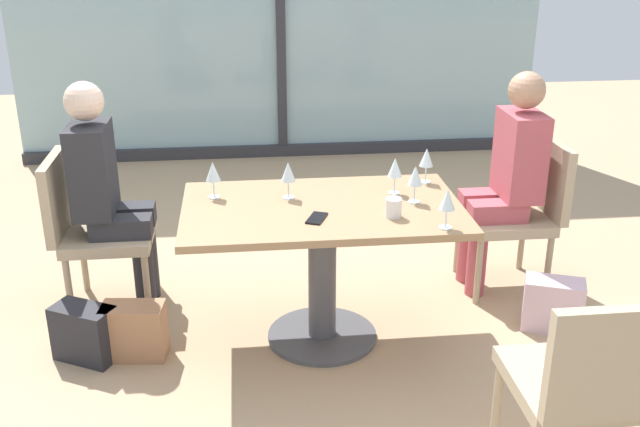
{
  "coord_description": "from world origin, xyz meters",
  "views": [
    {
      "loc": [
        -0.37,
        -3.27,
        2.01
      ],
      "look_at": [
        0.0,
        0.1,
        0.65
      ],
      "focal_mm": 41.41,
      "sensor_mm": 36.0,
      "label": 1
    }
  ],
  "objects": [
    {
      "name": "ground_plane",
      "position": [
        0.0,
        0.0,
        0.0
      ],
      "size": [
        12.0,
        12.0,
        0.0
      ],
      "primitive_type": "plane",
      "color": "tan"
    },
    {
      "name": "window_wall_backdrop",
      "position": [
        0.0,
        3.2,
        1.21
      ],
      "size": [
        4.57,
        0.1,
        2.7
      ],
      "color": "#96B7BC",
      "rests_on": "ground_plane"
    },
    {
      "name": "dining_table_main",
      "position": [
        0.0,
        0.0,
        0.54
      ],
      "size": [
        1.34,
        0.82,
        0.73
      ],
      "color": "#997551",
      "rests_on": "ground_plane"
    },
    {
      "name": "chair_far_left",
      "position": [
        -1.2,
        0.47,
        0.5
      ],
      "size": [
        0.5,
        0.46,
        0.87
      ],
      "color": "tan",
      "rests_on": "ground_plane"
    },
    {
      "name": "chair_far_right",
      "position": [
        1.2,
        0.47,
        0.5
      ],
      "size": [
        0.5,
        0.46,
        0.87
      ],
      "color": "tan",
      "rests_on": "ground_plane"
    },
    {
      "name": "chair_front_right",
      "position": [
        0.81,
        -1.2,
        0.5
      ],
      "size": [
        0.46,
        0.5,
        0.87
      ],
      "color": "tan",
      "rests_on": "ground_plane"
    },
    {
      "name": "person_far_left",
      "position": [
        -1.09,
        0.47,
        0.7
      ],
      "size": [
        0.39,
        0.34,
        1.26
      ],
      "color": "#28282D",
      "rests_on": "ground_plane"
    },
    {
      "name": "person_far_right",
      "position": [
        1.09,
        0.47,
        0.7
      ],
      "size": [
        0.39,
        0.34,
        1.26
      ],
      "color": "#B24C56",
      "rests_on": "ground_plane"
    },
    {
      "name": "wine_glass_0",
      "position": [
        -0.15,
        0.12,
        0.86
      ],
      "size": [
        0.07,
        0.07,
        0.18
      ],
      "color": "silver",
      "rests_on": "dining_table_main"
    },
    {
      "name": "wine_glass_1",
      "position": [
        0.51,
        -0.33,
        0.86
      ],
      "size": [
        0.07,
        0.07,
        0.18
      ],
      "color": "silver",
      "rests_on": "dining_table_main"
    },
    {
      "name": "wine_glass_2",
      "position": [
        0.38,
        0.13,
        0.86
      ],
      "size": [
        0.07,
        0.07,
        0.18
      ],
      "color": "silver",
      "rests_on": "dining_table_main"
    },
    {
      "name": "wine_glass_3",
      "position": [
        0.57,
        0.28,
        0.86
      ],
      "size": [
        0.07,
        0.07,
        0.18
      ],
      "color": "silver",
      "rests_on": "dining_table_main"
    },
    {
      "name": "wine_glass_4",
      "position": [
        -0.52,
        0.17,
        0.86
      ],
      "size": [
        0.07,
        0.07,
        0.18
      ],
      "color": "silver",
      "rests_on": "dining_table_main"
    },
    {
      "name": "wine_glass_5",
      "position": [
        0.45,
        -0.0,
        0.86
      ],
      "size": [
        0.07,
        0.07,
        0.18
      ],
      "color": "silver",
      "rests_on": "dining_table_main"
    },
    {
      "name": "coffee_cup",
      "position": [
        0.31,
        -0.17,
        0.78
      ],
      "size": [
        0.08,
        0.08,
        0.09
      ],
      "primitive_type": "cylinder",
      "color": "white",
      "rests_on": "dining_table_main"
    },
    {
      "name": "cell_phone_on_table",
      "position": [
        -0.04,
        -0.16,
        0.73
      ],
      "size": [
        0.12,
        0.16,
        0.01
      ],
      "primitive_type": "cube",
      "rotation": [
        0.0,
        0.0,
        -0.39
      ],
      "color": "black",
      "rests_on": "dining_table_main"
    },
    {
      "name": "handbag_0",
      "position": [
        -0.93,
        -0.07,
        0.14
      ],
      "size": [
        0.32,
        0.19,
        0.28
      ],
      "primitive_type": "cube",
      "rotation": [
        0.0,
        0.0,
        -0.11
      ],
      "color": "#A3704C",
      "rests_on": "ground_plane"
    },
    {
      "name": "handbag_1",
      "position": [
        1.21,
        -0.04,
        0.14
      ],
      "size": [
        0.34,
        0.26,
        0.28
      ],
      "primitive_type": "cube",
      "rotation": [
        0.0,
        0.0,
        -0.38
      ],
      "color": "beige",
      "rests_on": "ground_plane"
    },
    {
      "name": "handbag_2",
      "position": [
        -1.17,
        -0.06,
        0.14
      ],
      "size": [
        0.34,
        0.28,
        0.28
      ],
      "primitive_type": "cube",
      "rotation": [
        0.0,
        0.0,
        -0.49
      ],
      "color": "#232328",
      "rests_on": "ground_plane"
    }
  ]
}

